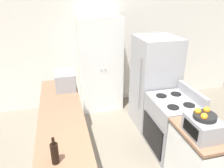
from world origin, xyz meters
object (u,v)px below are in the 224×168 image
at_px(toaster_oven, 203,127).
at_px(fruit_bowl, 204,115).
at_px(stove, 172,125).
at_px(wine_bottle, 55,153).
at_px(pantry_cabinet, 101,65).
at_px(refrigerator, 154,83).
at_px(microwave, 65,80).

height_order(toaster_oven, fruit_bowl, fruit_bowl).
height_order(stove, wine_bottle, wine_bottle).
height_order(pantry_cabinet, fruit_bowl, pantry_cabinet).
relative_size(stove, refrigerator, 0.62).
distance_m(pantry_cabinet, refrigerator, 1.21).
xyz_separation_m(toaster_oven, fruit_bowl, (-0.00, 0.01, 0.15)).
bearing_deg(wine_bottle, pantry_cabinet, 69.48).
relative_size(pantry_cabinet, toaster_oven, 5.02).
bearing_deg(toaster_oven, wine_bottle, -178.85).
xyz_separation_m(stove, refrigerator, (0.03, 0.82, 0.40)).
distance_m(wine_bottle, fruit_bowl, 1.64).
distance_m(microwave, wine_bottle, 1.77).
relative_size(stove, microwave, 2.30).
bearing_deg(toaster_oven, pantry_cabinet, 104.73).
height_order(microwave, wine_bottle, microwave).
xyz_separation_m(pantry_cabinet, wine_bottle, (-0.96, -2.58, 0.02)).
bearing_deg(refrigerator, stove, -92.39).
xyz_separation_m(microwave, toaster_oven, (1.44, -1.73, -0.03)).
distance_m(stove, microwave, 1.90).
height_order(refrigerator, fruit_bowl, refrigerator).
bearing_deg(stove, wine_bottle, -153.20).
bearing_deg(toaster_oven, refrigerator, 84.21).
xyz_separation_m(pantry_cabinet, fruit_bowl, (0.67, -2.53, 0.17)).
bearing_deg(toaster_oven, stove, 81.03).
xyz_separation_m(microwave, fruit_bowl, (1.44, -1.72, 0.12)).
relative_size(toaster_oven, fruit_bowl, 1.54).
height_order(pantry_cabinet, stove, pantry_cabinet).
xyz_separation_m(wine_bottle, fruit_bowl, (1.63, 0.05, 0.15)).
distance_m(wine_bottle, toaster_oven, 1.63).
bearing_deg(stove, fruit_bowl, -99.20).
bearing_deg(fruit_bowl, microwave, 129.97).
bearing_deg(fruit_bowl, refrigerator, 84.12).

